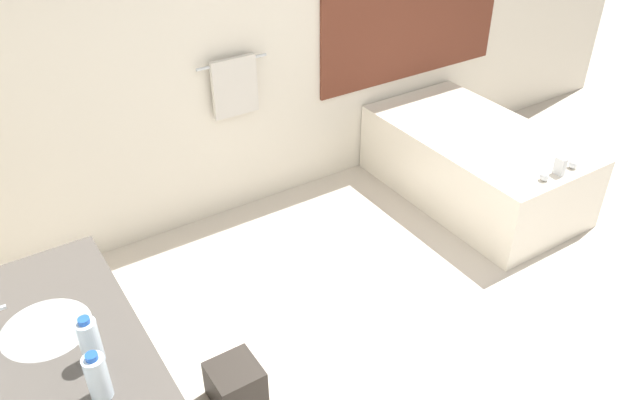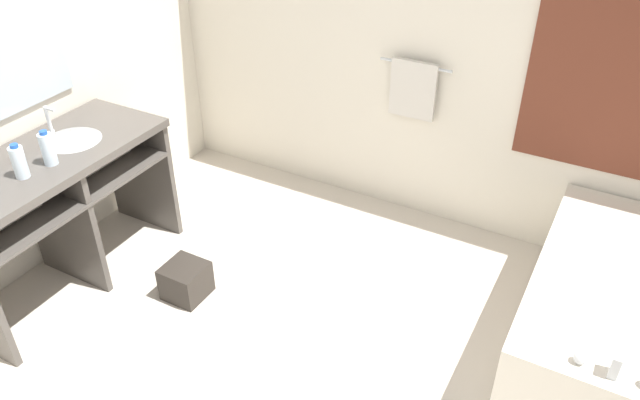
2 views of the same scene
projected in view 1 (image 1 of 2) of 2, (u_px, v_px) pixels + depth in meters
The scene contains 6 objects.
ground_plane at pixel (481, 383), 3.31m from camera, with size 16.00×16.00×0.00m, color beige.
wall_back_with_blinds at pixel (272, 20), 4.13m from camera, with size 7.40×0.13×2.70m.
bathtub at pixel (474, 161), 4.67m from camera, with size 0.92×1.62×0.66m.
water_bottle_1 at pixel (90, 341), 2.21m from camera, with size 0.08×0.08×0.21m.
water_bottle_2 at pixel (97, 377), 2.08m from camera, with size 0.08×0.08×0.20m.
waste_bin at pixel (236, 384), 3.17m from camera, with size 0.25×0.25×0.22m.
Camera 1 is at (-1.92, -1.38, 2.66)m, focal length 35.00 mm.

